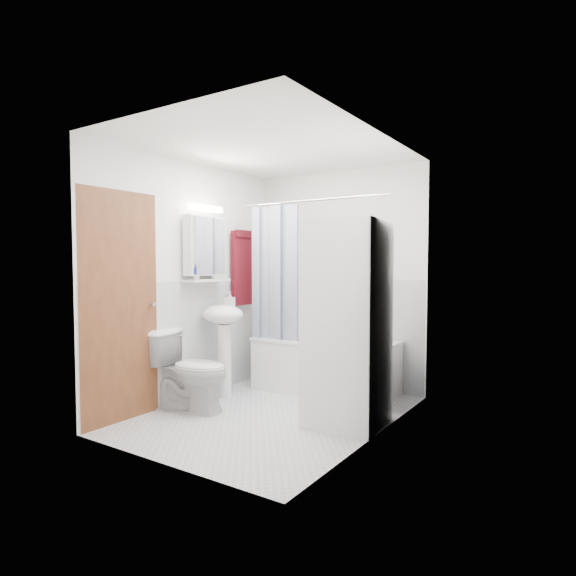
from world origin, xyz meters
The scene contains 20 objects.
floor centered at (0.00, 0.00, 0.00)m, with size 2.60×2.60×0.00m, color silver.
room_walls centered at (0.00, 0.00, 1.49)m, with size 2.60×2.60×2.60m.
wainscot centered at (0.00, 0.29, 0.60)m, with size 1.98×2.58×2.58m.
door centered at (-0.95, -0.55, 1.00)m, with size 0.05×2.00×2.00m.
bathtub centered at (0.04, 0.92, 0.31)m, with size 1.49×0.70×0.57m.
tub_spout centered at (0.24, 1.25, 0.89)m, with size 0.04×0.04×0.12m, color silver.
curtain_rod centered at (0.04, 0.63, 2.00)m, with size 0.02×0.02×1.67m, color silver.
shower_curtain centered at (-0.42, 0.63, 1.25)m, with size 0.55×0.02×1.45m.
sink centered at (-0.75, 0.20, 0.70)m, with size 0.44×0.37×1.04m.
medicine_cabinet centered at (-0.90, 0.10, 1.57)m, with size 0.13×0.50×0.71m.
shelf centered at (-0.89, 0.10, 1.20)m, with size 0.18×0.54×0.03m, color silver.
shower_caddy centered at (0.29, 1.24, 1.15)m, with size 0.22×0.06×0.02m, color silver.
towel centered at (-0.94, 0.75, 1.34)m, with size 0.07×0.35×0.86m.
washer_dryer centered at (0.68, 0.14, 0.87)m, with size 0.67×0.66×1.73m.
toilet centered at (-0.72, -0.32, 0.37)m, with size 0.42×0.76×0.74m, color white.
soap_pump centered at (-0.71, 0.25, 0.95)m, with size 0.08×0.17×0.08m, color gray.
shelf_bottle centered at (-0.89, -0.05, 1.25)m, with size 0.07×0.18×0.07m, color gray.
shelf_cup centered at (-0.89, 0.22, 1.26)m, with size 0.10×0.09×0.10m, color gray.
shampoo_a centered at (0.35, 1.24, 1.23)m, with size 0.13×0.17×0.13m, color gray.
shampoo_b centered at (0.47, 1.24, 1.20)m, with size 0.08×0.21×0.08m, color navy.
Camera 1 is at (2.49, -3.53, 1.38)m, focal length 30.00 mm.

